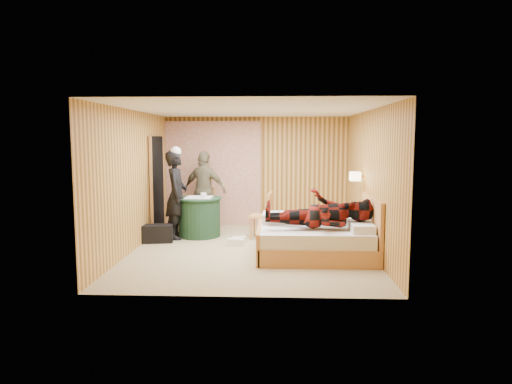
{
  "coord_description": "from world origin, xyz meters",
  "views": [
    {
      "loc": [
        0.43,
        -8.07,
        1.99
      ],
      "look_at": [
        0.09,
        0.0,
        1.05
      ],
      "focal_mm": 32.0,
      "sensor_mm": 36.0,
      "label": 1
    }
  ],
  "objects_px": {
    "man_on_bed": "(319,204)",
    "woman_standing": "(176,195)",
    "chair_far": "(205,205)",
    "wall_lamp": "(355,176)",
    "bed": "(316,239)",
    "man_at_table": "(205,190)",
    "nightstand": "(353,231)",
    "round_table": "(199,216)",
    "duffel_bag": "(157,233)",
    "chair_near": "(265,212)"
  },
  "relations": [
    {
      "from": "man_on_bed",
      "to": "woman_standing",
      "type": "bearing_deg",
      "value": 150.0
    },
    {
      "from": "round_table",
      "to": "man_at_table",
      "type": "height_order",
      "value": "man_at_table"
    },
    {
      "from": "woman_standing",
      "to": "man_at_table",
      "type": "bearing_deg",
      "value": -27.35
    },
    {
      "from": "nightstand",
      "to": "woman_standing",
      "type": "height_order",
      "value": "woman_standing"
    },
    {
      "from": "wall_lamp",
      "to": "round_table",
      "type": "bearing_deg",
      "value": 167.85
    },
    {
      "from": "man_at_table",
      "to": "nightstand",
      "type": "bearing_deg",
      "value": 170.16
    },
    {
      "from": "bed",
      "to": "man_on_bed",
      "type": "height_order",
      "value": "man_on_bed"
    },
    {
      "from": "chair_near",
      "to": "man_on_bed",
      "type": "relative_size",
      "value": 0.53
    },
    {
      "from": "woman_standing",
      "to": "duffel_bag",
      "type": "bearing_deg",
      "value": 135.33
    },
    {
      "from": "bed",
      "to": "duffel_bag",
      "type": "relative_size",
      "value": 3.23
    },
    {
      "from": "chair_far",
      "to": "duffel_bag",
      "type": "xyz_separation_m",
      "value": [
        -0.74,
        -1.31,
        -0.37
      ]
    },
    {
      "from": "round_table",
      "to": "man_on_bed",
      "type": "height_order",
      "value": "man_on_bed"
    },
    {
      "from": "round_table",
      "to": "man_on_bed",
      "type": "bearing_deg",
      "value": -37.92
    },
    {
      "from": "bed",
      "to": "man_on_bed",
      "type": "distance_m",
      "value": 0.68
    },
    {
      "from": "bed",
      "to": "duffel_bag",
      "type": "distance_m",
      "value": 3.13
    },
    {
      "from": "nightstand",
      "to": "man_at_table",
      "type": "xyz_separation_m",
      "value": [
        -3.0,
        1.6,
        0.57
      ]
    },
    {
      "from": "chair_far",
      "to": "woman_standing",
      "type": "height_order",
      "value": "woman_standing"
    },
    {
      "from": "chair_far",
      "to": "duffel_bag",
      "type": "relative_size",
      "value": 1.54
    },
    {
      "from": "chair_far",
      "to": "wall_lamp",
      "type": "bearing_deg",
      "value": -21.3
    },
    {
      "from": "man_at_table",
      "to": "wall_lamp",
      "type": "bearing_deg",
      "value": 173.17
    },
    {
      "from": "bed",
      "to": "chair_far",
      "type": "distance_m",
      "value": 3.2
    },
    {
      "from": "nightstand",
      "to": "chair_near",
      "type": "height_order",
      "value": "chair_near"
    },
    {
      "from": "wall_lamp",
      "to": "man_on_bed",
      "type": "distance_m",
      "value": 1.4
    },
    {
      "from": "chair_far",
      "to": "man_at_table",
      "type": "distance_m",
      "value": 0.33
    },
    {
      "from": "bed",
      "to": "woman_standing",
      "type": "distance_m",
      "value": 3.03
    },
    {
      "from": "chair_far",
      "to": "bed",
      "type": "bearing_deg",
      "value": -42.17
    },
    {
      "from": "nightstand",
      "to": "wall_lamp",
      "type": "bearing_deg",
      "value": 76.26
    },
    {
      "from": "nightstand",
      "to": "chair_near",
      "type": "distance_m",
      "value": 1.8
    },
    {
      "from": "round_table",
      "to": "bed",
      "type": "bearing_deg",
      "value": -34.44
    },
    {
      "from": "chair_far",
      "to": "man_at_table",
      "type": "relative_size",
      "value": 0.54
    },
    {
      "from": "duffel_bag",
      "to": "nightstand",
      "type": "bearing_deg",
      "value": -12.74
    },
    {
      "from": "man_at_table",
      "to": "duffel_bag",
      "type": "bearing_deg",
      "value": 79.86
    },
    {
      "from": "wall_lamp",
      "to": "man_on_bed",
      "type": "relative_size",
      "value": 0.15
    },
    {
      "from": "duffel_bag",
      "to": "man_at_table",
      "type": "xyz_separation_m",
      "value": [
        0.73,
        1.35,
        0.69
      ]
    },
    {
      "from": "bed",
      "to": "chair_far",
      "type": "height_order",
      "value": "bed"
    },
    {
      "from": "bed",
      "to": "chair_far",
      "type": "bearing_deg",
      "value": 134.76
    },
    {
      "from": "nightstand",
      "to": "man_on_bed",
      "type": "xyz_separation_m",
      "value": [
        -0.73,
        -0.94,
        0.65
      ]
    },
    {
      "from": "duffel_bag",
      "to": "chair_near",
      "type": "bearing_deg",
      "value": 2.52
    },
    {
      "from": "wall_lamp",
      "to": "round_table",
      "type": "xyz_separation_m",
      "value": [
        -3.04,
        0.65,
        -0.89
      ]
    },
    {
      "from": "wall_lamp",
      "to": "man_at_table",
      "type": "bearing_deg",
      "value": 154.95
    },
    {
      "from": "wall_lamp",
      "to": "man_on_bed",
      "type": "bearing_deg",
      "value": -124.79
    },
    {
      "from": "nightstand",
      "to": "man_on_bed",
      "type": "distance_m",
      "value": 1.35
    },
    {
      "from": "woman_standing",
      "to": "bed",
      "type": "bearing_deg",
      "value": -120.8
    },
    {
      "from": "woman_standing",
      "to": "nightstand",
      "type": "bearing_deg",
      "value": -104.58
    },
    {
      "from": "round_table",
      "to": "chair_far",
      "type": "height_order",
      "value": "chair_far"
    },
    {
      "from": "wall_lamp",
      "to": "nightstand",
      "type": "height_order",
      "value": "wall_lamp"
    },
    {
      "from": "man_on_bed",
      "to": "duffel_bag",
      "type": "bearing_deg",
      "value": 158.51
    },
    {
      "from": "wall_lamp",
      "to": "round_table",
      "type": "distance_m",
      "value": 3.24
    },
    {
      "from": "round_table",
      "to": "chair_near",
      "type": "bearing_deg",
      "value": -6.91
    },
    {
      "from": "duffel_bag",
      "to": "woman_standing",
      "type": "height_order",
      "value": "woman_standing"
    }
  ]
}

